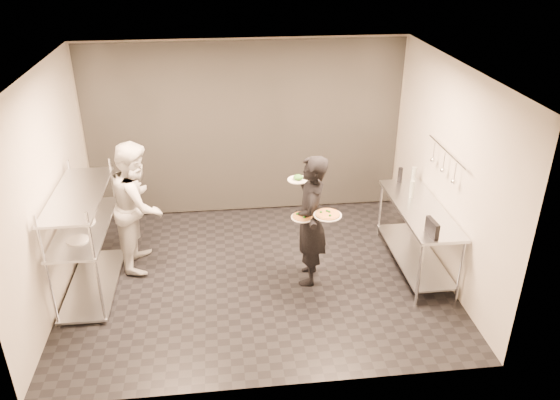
{
  "coord_description": "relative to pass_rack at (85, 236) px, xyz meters",
  "views": [
    {
      "loc": [
        -0.41,
        -6.15,
        4.24
      ],
      "look_at": [
        0.32,
        0.07,
        1.1
      ],
      "focal_mm": 35.0,
      "sensor_mm": 36.0,
      "label": 1
    }
  ],
  "objects": [
    {
      "name": "bottle_clear",
      "position": [
        4.5,
        0.8,
        0.26
      ],
      "size": [
        0.07,
        0.07,
        0.23
      ],
      "primitive_type": "cylinder",
      "color": "#929D90",
      "rests_on": "prep_counter"
    },
    {
      "name": "pos_monitor",
      "position": [
        4.21,
        -0.72,
        0.25
      ],
      "size": [
        0.08,
        0.28,
        0.2
      ],
      "primitive_type": "cube",
      "rotation": [
        0.0,
        0.0,
        0.08
      ],
      "color": "black",
      "rests_on": "prep_counter"
    },
    {
      "name": "bottle_green",
      "position": [
        4.31,
        0.31,
        0.27
      ],
      "size": [
        0.07,
        0.07,
        0.24
      ],
      "primitive_type": "cylinder",
      "color": "#929D90",
      "rests_on": "prep_counter"
    },
    {
      "name": "prep_counter",
      "position": [
        4.33,
        0.0,
        -0.14
      ],
      "size": [
        0.6,
        1.8,
        0.92
      ],
      "color": "silver",
      "rests_on": "ground"
    },
    {
      "name": "chef",
      "position": [
        0.6,
        0.55,
        0.13
      ],
      "size": [
        0.72,
        0.9,
        1.79
      ],
      "primitive_type": "imported",
      "rotation": [
        0.0,
        0.0,
        1.53
      ],
      "color": "silver",
      "rests_on": "ground"
    },
    {
      "name": "pizza_plate_far",
      "position": [
        3.0,
        -0.36,
        0.32
      ],
      "size": [
        0.35,
        0.35,
        0.05
      ],
      "color": "white",
      "rests_on": "waiter"
    },
    {
      "name": "waiter",
      "position": [
        2.83,
        -0.14,
        0.11
      ],
      "size": [
        0.55,
        0.72,
        1.77
      ],
      "primitive_type": "imported",
      "rotation": [
        0.0,
        0.0,
        -1.78
      ],
      "color": "black",
      "rests_on": "ground"
    },
    {
      "name": "salad_plate",
      "position": [
        2.71,
        0.12,
        0.6
      ],
      "size": [
        0.27,
        0.27,
        0.07
      ],
      "color": "white",
      "rests_on": "waiter"
    },
    {
      "name": "pizza_plate_near",
      "position": [
        2.71,
        -0.29,
        0.27
      ],
      "size": [
        0.28,
        0.28,
        0.05
      ],
      "color": "white",
      "rests_on": "waiter"
    },
    {
      "name": "room_shell",
      "position": [
        2.15,
        1.18,
        0.63
      ],
      "size": [
        5.0,
        4.0,
        2.8
      ],
      "color": "black",
      "rests_on": "ground"
    },
    {
      "name": "bottle_dark",
      "position": [
        4.3,
        0.8,
        0.26
      ],
      "size": [
        0.07,
        0.07,
        0.23
      ],
      "primitive_type": "cylinder",
      "color": "black",
      "rests_on": "prep_counter"
    },
    {
      "name": "utensil_rail",
      "position": [
        4.58,
        0.0,
        0.78
      ],
      "size": [
        0.07,
        1.2,
        0.31
      ],
      "color": "silver",
      "rests_on": "room_shell"
    },
    {
      "name": "pass_rack",
      "position": [
        0.0,
        0.0,
        0.0
      ],
      "size": [
        0.6,
        1.6,
        1.5
      ],
      "color": "silver",
      "rests_on": "ground"
    }
  ]
}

